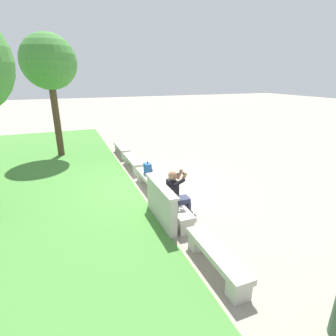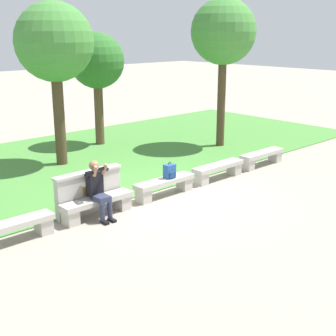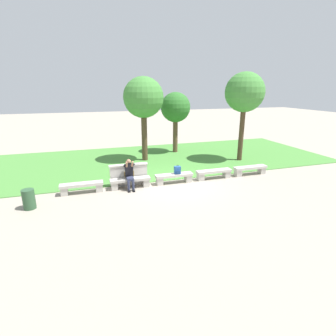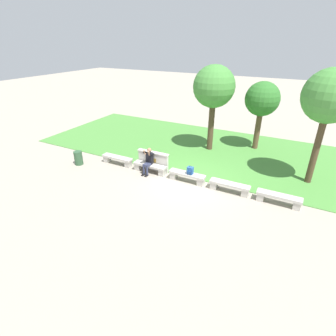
{
  "view_description": "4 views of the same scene",
  "coord_description": "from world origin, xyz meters",
  "px_view_note": "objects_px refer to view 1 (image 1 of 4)",
  "views": [
    {
      "loc": [
        -7.58,
        2.34,
        3.49
      ],
      "look_at": [
        -0.42,
        -0.51,
        0.78
      ],
      "focal_mm": 28.0,
      "sensor_mm": 36.0,
      "label": 1
    },
    {
      "loc": [
        -7.64,
        -8.41,
        4.08
      ],
      "look_at": [
        -0.51,
        -0.69,
        0.99
      ],
      "focal_mm": 50.0,
      "sensor_mm": 36.0,
      "label": 2
    },
    {
      "loc": [
        -3.73,
        -11.0,
        4.31
      ],
      "look_at": [
        -0.45,
        -0.51,
        0.93
      ],
      "focal_mm": 28.0,
      "sensor_mm": 36.0,
      "label": 3
    },
    {
      "loc": [
        4.32,
        -10.17,
        6.2
      ],
      "look_at": [
        -0.76,
        -0.51,
        0.77
      ],
      "focal_mm": 28.0,
      "sensor_mm": 36.0,
      "label": 4
    }
  ],
  "objects_px": {
    "bench_mid": "(149,180)",
    "tree_left_background": "(49,63)",
    "person_photographer": "(177,192)",
    "bench_end": "(122,149)",
    "bench_near": "(173,208)",
    "backpack": "(148,169)",
    "bench_far": "(133,162)",
    "bench_main": "(216,257)"
  },
  "relations": [
    {
      "from": "bench_mid",
      "to": "tree_left_background",
      "type": "relative_size",
      "value": 0.34
    },
    {
      "from": "bench_far",
      "to": "tree_left_background",
      "type": "xyz_separation_m",
      "value": [
        3.08,
        2.63,
        3.71
      ]
    },
    {
      "from": "person_photographer",
      "to": "backpack",
      "type": "height_order",
      "value": "person_photographer"
    },
    {
      "from": "bench_main",
      "to": "backpack",
      "type": "xyz_separation_m",
      "value": [
        4.29,
        -0.02,
        0.33
      ]
    },
    {
      "from": "bench_mid",
      "to": "bench_far",
      "type": "height_order",
      "value": "same"
    },
    {
      "from": "bench_mid",
      "to": "bench_end",
      "type": "distance_m",
      "value": 4.13
    },
    {
      "from": "bench_main",
      "to": "bench_mid",
      "type": "height_order",
      "value": "same"
    },
    {
      "from": "backpack",
      "to": "tree_left_background",
      "type": "distance_m",
      "value": 6.58
    },
    {
      "from": "bench_mid",
      "to": "backpack",
      "type": "bearing_deg",
      "value": -7.98
    },
    {
      "from": "bench_main",
      "to": "backpack",
      "type": "distance_m",
      "value": 4.3
    },
    {
      "from": "bench_mid",
      "to": "bench_end",
      "type": "height_order",
      "value": "same"
    },
    {
      "from": "bench_end",
      "to": "bench_main",
      "type": "bearing_deg",
      "value": 180.0
    },
    {
      "from": "tree_left_background",
      "to": "bench_end",
      "type": "bearing_deg",
      "value": -111.15
    },
    {
      "from": "bench_end",
      "to": "tree_left_background",
      "type": "xyz_separation_m",
      "value": [
        1.02,
        2.63,
        3.71
      ]
    },
    {
      "from": "bench_end",
      "to": "person_photographer",
      "type": "height_order",
      "value": "person_photographer"
    },
    {
      "from": "bench_far",
      "to": "person_photographer",
      "type": "distance_m",
      "value": 4.18
    },
    {
      "from": "bench_end",
      "to": "person_photographer",
      "type": "bearing_deg",
      "value": -179.28
    },
    {
      "from": "person_photographer",
      "to": "tree_left_background",
      "type": "xyz_separation_m",
      "value": [
        7.24,
        2.71,
        3.27
      ]
    },
    {
      "from": "bench_mid",
      "to": "bench_near",
      "type": "bearing_deg",
      "value": 180.0
    },
    {
      "from": "bench_near",
      "to": "bench_far",
      "type": "distance_m",
      "value": 4.13
    },
    {
      "from": "bench_main",
      "to": "person_photographer",
      "type": "relative_size",
      "value": 1.35
    },
    {
      "from": "bench_main",
      "to": "bench_near",
      "type": "relative_size",
      "value": 1.0
    },
    {
      "from": "person_photographer",
      "to": "bench_far",
      "type": "bearing_deg",
      "value": 1.07
    },
    {
      "from": "bench_near",
      "to": "tree_left_background",
      "type": "xyz_separation_m",
      "value": [
        7.22,
        2.63,
        3.71
      ]
    },
    {
      "from": "person_photographer",
      "to": "backpack",
      "type": "distance_m",
      "value": 2.26
    },
    {
      "from": "bench_far",
      "to": "tree_left_background",
      "type": "height_order",
      "value": "tree_left_background"
    },
    {
      "from": "bench_end",
      "to": "backpack",
      "type": "bearing_deg",
      "value": -179.68
    },
    {
      "from": "person_photographer",
      "to": "backpack",
      "type": "xyz_separation_m",
      "value": [
        2.25,
        0.06,
        -0.11
      ]
    },
    {
      "from": "bench_main",
      "to": "bench_end",
      "type": "xyz_separation_m",
      "value": [
        8.27,
        0.0,
        0.0
      ]
    },
    {
      "from": "bench_mid",
      "to": "tree_left_background",
      "type": "bearing_deg",
      "value": 27.04
    },
    {
      "from": "bench_mid",
      "to": "bench_end",
      "type": "bearing_deg",
      "value": 0.0
    },
    {
      "from": "bench_far",
      "to": "backpack",
      "type": "relative_size",
      "value": 4.16
    },
    {
      "from": "bench_main",
      "to": "bench_mid",
      "type": "distance_m",
      "value": 4.13
    },
    {
      "from": "person_photographer",
      "to": "backpack",
      "type": "bearing_deg",
      "value": 1.41
    },
    {
      "from": "tree_left_background",
      "to": "bench_mid",
      "type": "bearing_deg",
      "value": -152.96
    },
    {
      "from": "bench_main",
      "to": "bench_end",
      "type": "relative_size",
      "value": 1.0
    },
    {
      "from": "bench_near",
      "to": "person_photographer",
      "type": "xyz_separation_m",
      "value": [
        -0.03,
        -0.08,
        0.44
      ]
    },
    {
      "from": "backpack",
      "to": "bench_near",
      "type": "bearing_deg",
      "value": 179.43
    },
    {
      "from": "bench_main",
      "to": "bench_mid",
      "type": "xyz_separation_m",
      "value": [
        4.13,
        0.0,
        0.0
      ]
    },
    {
      "from": "bench_end",
      "to": "backpack",
      "type": "distance_m",
      "value": 3.99
    },
    {
      "from": "bench_end",
      "to": "tree_left_background",
      "type": "bearing_deg",
      "value": 68.85
    },
    {
      "from": "bench_main",
      "to": "bench_mid",
      "type": "relative_size",
      "value": 1.0
    }
  ]
}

